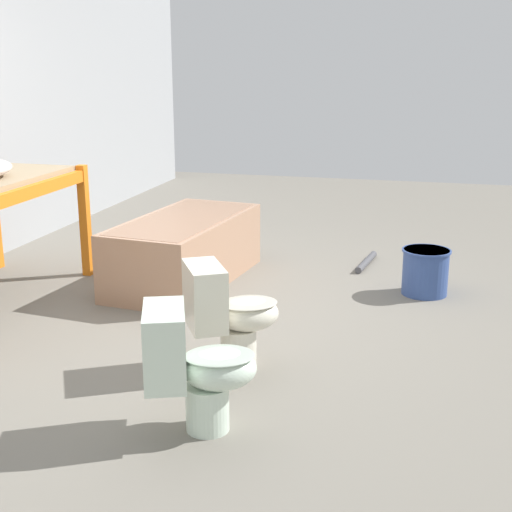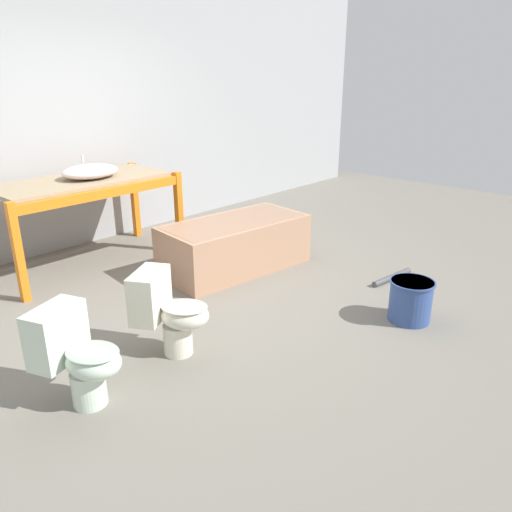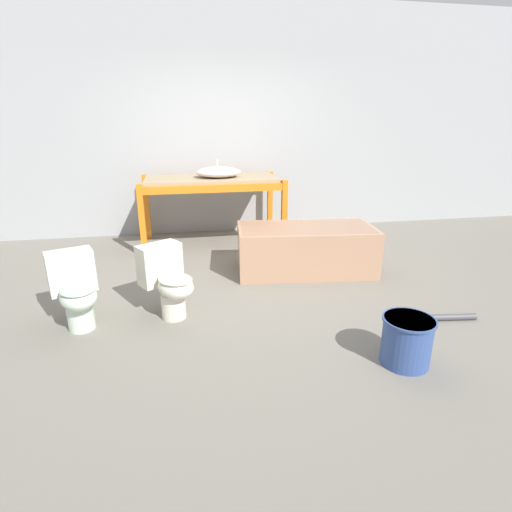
# 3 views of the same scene
# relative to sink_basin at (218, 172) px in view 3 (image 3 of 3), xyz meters

# --- Properties ---
(ground_plane) EXTENTS (12.00, 12.00, 0.00)m
(ground_plane) POSITION_rel_sink_basin_xyz_m (0.19, -1.40, -0.98)
(ground_plane) COLOR slate
(warehouse_wall_rear) EXTENTS (10.80, 0.08, 3.20)m
(warehouse_wall_rear) POSITION_rel_sink_basin_xyz_m (0.19, 0.71, 0.62)
(warehouse_wall_rear) COLOR #9EA0A3
(warehouse_wall_rear) RESTS_ON ground_plane
(shelving_rack) EXTENTS (1.85, 0.91, 0.91)m
(shelving_rack) POSITION_rel_sink_basin_xyz_m (-0.09, 0.03, -0.19)
(shelving_rack) COLOR orange
(shelving_rack) RESTS_ON ground_plane
(sink_basin) EXTENTS (0.58, 0.46, 0.22)m
(sink_basin) POSITION_rel_sink_basin_xyz_m (0.00, 0.00, 0.00)
(sink_basin) COLOR silver
(sink_basin) RESTS_ON shelving_rack
(bathtub_main) EXTENTS (1.57, 0.87, 0.52)m
(bathtub_main) POSITION_rel_sink_basin_xyz_m (0.83, -1.23, -0.68)
(bathtub_main) COLOR tan
(bathtub_main) RESTS_ON ground_plane
(toilet_near) EXTENTS (0.49, 0.61, 0.62)m
(toilet_near) POSITION_rel_sink_basin_xyz_m (-1.39, -2.09, -0.64)
(toilet_near) COLOR silver
(toilet_near) RESTS_ON ground_plane
(toilet_far) EXTENTS (0.54, 0.62, 0.62)m
(toilet_far) POSITION_rel_sink_basin_xyz_m (-0.65, -2.04, -0.64)
(toilet_far) COLOR silver
(toilet_far) RESTS_ON ground_plane
(bucket_white) EXTENTS (0.36, 0.36, 0.35)m
(bucket_white) POSITION_rel_sink_basin_xyz_m (0.99, -3.09, -0.79)
(bucket_white) COLOR #334C8C
(bucket_white) RESTS_ON ground_plane
(loose_pipe) EXTENTS (0.56, 0.13, 0.06)m
(loose_pipe) POSITION_rel_sink_basin_xyz_m (1.66, -2.58, -0.95)
(loose_pipe) COLOR #4C4C51
(loose_pipe) RESTS_ON ground_plane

